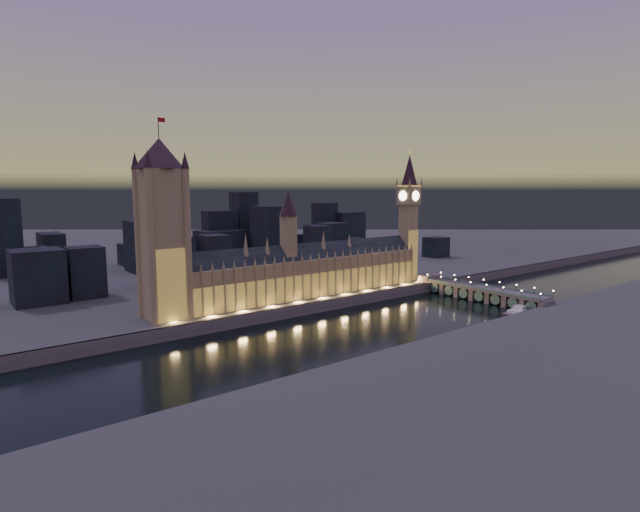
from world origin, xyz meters
TOP-DOWN VIEW (x-y plane):
  - ground_plane at (0.00, 0.00)m, footprint 2000.00×2000.00m
  - north_bank at (0.00, 520.00)m, footprint 2000.00×960.00m
  - embankment_wall at (0.00, 41.00)m, footprint 2000.00×2.50m
  - palace_of_westminster at (0.84, 61.74)m, footprint 202.00×21.42m
  - victoria_tower at (-110.00, 61.92)m, footprint 31.68×31.68m
  - elizabeth_tower at (108.00, 61.93)m, footprint 18.00×18.00m
  - westminster_bridge at (118.04, -3.45)m, footprint 18.54×113.00m
  - river_boat at (116.23, -45.97)m, footprint 50.24×15.79m
  - city_backdrop at (37.05, 247.50)m, footprint 441.92×215.63m

SIDE VIEW (x-z plane):
  - ground_plane at x=0.00m, z-range 0.00..0.00m
  - river_boat at x=116.23m, z-range -0.69..3.81m
  - north_bank at x=0.00m, z-range 0.00..8.00m
  - embankment_wall at x=0.00m, z-range 0.00..8.00m
  - westminster_bridge at x=118.04m, z-range -1.96..13.94m
  - palace_of_westminster at x=0.84m, z-range -12.63..65.37m
  - city_backdrop at x=37.05m, z-range -7.49..68.47m
  - victoria_tower at x=-110.00m, z-range 7.53..128.32m
  - elizabeth_tower at x=108.00m, z-range 14.73..129.66m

